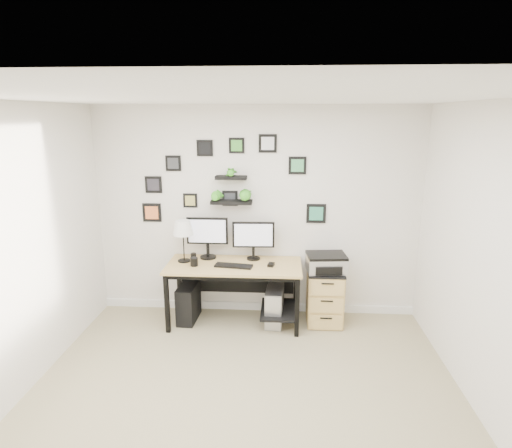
# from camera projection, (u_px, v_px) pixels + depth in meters

# --- Properties ---
(room) EXTENTS (4.00, 4.00, 4.00)m
(room) POSITION_uv_depth(u_px,v_px,m) (257.00, 306.00, 5.59)
(room) COLOR tan
(room) RESTS_ON ground
(desk) EXTENTS (1.60, 0.70, 0.75)m
(desk) POSITION_uv_depth(u_px,v_px,m) (237.00, 273.00, 5.15)
(desk) COLOR tan
(desk) RESTS_ON ground
(monitor_left) EXTENTS (0.51, 0.20, 0.52)m
(monitor_left) POSITION_uv_depth(u_px,v_px,m) (207.00, 235.00, 5.23)
(monitor_left) COLOR black
(monitor_left) RESTS_ON desk
(monitor_right) EXTENTS (0.51, 0.17, 0.47)m
(monitor_right) POSITION_uv_depth(u_px,v_px,m) (253.00, 237.00, 5.19)
(monitor_right) COLOR black
(monitor_right) RESTS_ON desk
(keyboard) EXTENTS (0.46, 0.20, 0.02)m
(keyboard) POSITION_uv_depth(u_px,v_px,m) (234.00, 266.00, 5.01)
(keyboard) COLOR black
(keyboard) RESTS_ON desk
(mouse) EXTENTS (0.09, 0.12, 0.03)m
(mouse) POSITION_uv_depth(u_px,v_px,m) (271.00, 265.00, 5.03)
(mouse) COLOR black
(mouse) RESTS_ON desk
(table_lamp) EXTENTS (0.25, 0.25, 0.51)m
(table_lamp) POSITION_uv_depth(u_px,v_px,m) (183.00, 229.00, 5.09)
(table_lamp) COLOR black
(table_lamp) RESTS_ON desk
(mug) EXTENTS (0.09, 0.09, 0.10)m
(mug) POSITION_uv_depth(u_px,v_px,m) (194.00, 262.00, 5.03)
(mug) COLOR black
(mug) RESTS_ON desk
(pen_cup) EXTENTS (0.07, 0.07, 0.09)m
(pen_cup) POSITION_uv_depth(u_px,v_px,m) (193.00, 257.00, 5.23)
(pen_cup) COLOR black
(pen_cup) RESTS_ON desk
(pc_tower_black) EXTENTS (0.23, 0.47, 0.46)m
(pc_tower_black) POSITION_uv_depth(u_px,v_px,m) (189.00, 302.00, 5.28)
(pc_tower_black) COLOR black
(pc_tower_black) RESTS_ON ground
(pc_tower_grey) EXTENTS (0.23, 0.47, 0.45)m
(pc_tower_grey) POSITION_uv_depth(u_px,v_px,m) (274.00, 306.00, 5.19)
(pc_tower_grey) COLOR gray
(pc_tower_grey) RESTS_ON ground
(file_cabinet) EXTENTS (0.43, 0.53, 0.67)m
(file_cabinet) POSITION_uv_depth(u_px,v_px,m) (325.00, 296.00, 5.21)
(file_cabinet) COLOR tan
(file_cabinet) RESTS_ON ground
(printer) EXTENTS (0.49, 0.41, 0.21)m
(printer) POSITION_uv_depth(u_px,v_px,m) (326.00, 263.00, 5.07)
(printer) COLOR silver
(printer) RESTS_ON file_cabinet
(wall_decor) EXTENTS (2.29, 0.18, 1.09)m
(wall_decor) POSITION_uv_depth(u_px,v_px,m) (230.00, 185.00, 5.15)
(wall_decor) COLOR black
(wall_decor) RESTS_ON ground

